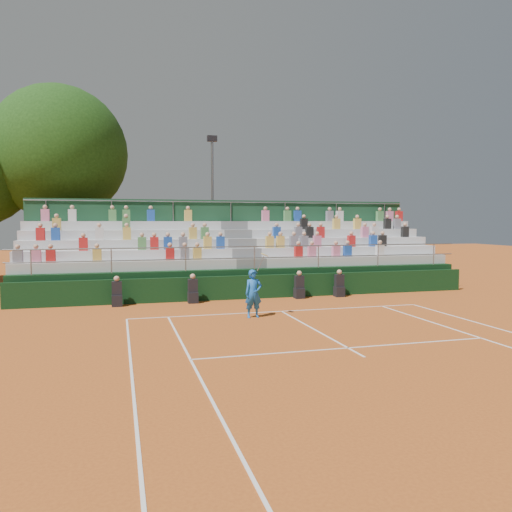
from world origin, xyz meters
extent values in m
plane|color=#BD591F|center=(0.00, 0.00, 0.00)|extent=(90.00, 90.00, 0.00)
cube|color=white|center=(0.00, 0.00, 0.01)|extent=(11.00, 0.06, 0.01)
cube|color=white|center=(-4.11, -11.88, 0.01)|extent=(0.06, 23.76, 0.01)
cube|color=white|center=(0.00, -3.20, 0.01)|extent=(0.06, 6.40, 0.01)
cube|color=white|center=(0.00, -5.49, 0.01)|extent=(8.22, 0.06, 0.01)
cube|color=black|center=(0.00, 3.20, 0.50)|extent=(20.00, 0.15, 1.00)
cube|color=black|center=(-5.81, 2.75, 0.22)|extent=(0.40, 0.40, 0.44)
cube|color=black|center=(-5.81, 2.75, 0.70)|extent=(0.38, 0.25, 0.55)
sphere|color=tan|center=(-5.81, 2.75, 1.08)|extent=(0.22, 0.22, 0.22)
cube|color=black|center=(-2.85, 2.75, 0.22)|extent=(0.40, 0.40, 0.44)
cube|color=black|center=(-2.85, 2.75, 0.70)|extent=(0.38, 0.25, 0.55)
sphere|color=tan|center=(-2.85, 2.75, 1.08)|extent=(0.22, 0.22, 0.22)
cube|color=black|center=(1.71, 2.75, 0.22)|extent=(0.40, 0.40, 0.44)
cube|color=black|center=(1.71, 2.75, 0.70)|extent=(0.38, 0.25, 0.55)
sphere|color=tan|center=(1.71, 2.75, 1.08)|extent=(0.22, 0.22, 0.22)
cube|color=black|center=(3.57, 2.75, 0.22)|extent=(0.40, 0.40, 0.44)
cube|color=black|center=(3.57, 2.75, 0.70)|extent=(0.38, 0.25, 0.55)
sphere|color=tan|center=(3.57, 2.75, 1.08)|extent=(0.22, 0.22, 0.22)
cube|color=black|center=(0.00, 6.30, 0.60)|extent=(20.00, 5.20, 1.20)
cube|color=silver|center=(-5.35, 4.62, 1.41)|extent=(9.30, 0.85, 0.42)
cube|color=silver|center=(5.35, 4.62, 1.41)|extent=(9.30, 0.85, 0.42)
cube|color=slate|center=(0.00, 4.62, 1.41)|extent=(1.40, 0.85, 0.42)
cube|color=silver|center=(-5.35, 5.47, 1.83)|extent=(9.30, 0.85, 0.42)
cube|color=silver|center=(5.35, 5.47, 1.83)|extent=(9.30, 0.85, 0.42)
cube|color=slate|center=(0.00, 5.47, 1.83)|extent=(1.40, 0.85, 0.42)
cube|color=silver|center=(-5.35, 6.33, 2.25)|extent=(9.30, 0.85, 0.42)
cube|color=silver|center=(5.35, 6.33, 2.25)|extent=(9.30, 0.85, 0.42)
cube|color=slate|center=(0.00, 6.33, 2.25)|extent=(1.40, 0.85, 0.42)
cube|color=silver|center=(-5.35, 7.17, 2.67)|extent=(9.30, 0.85, 0.42)
cube|color=silver|center=(5.35, 7.17, 2.67)|extent=(9.30, 0.85, 0.42)
cube|color=slate|center=(0.00, 7.17, 2.67)|extent=(1.40, 0.85, 0.42)
cube|color=silver|center=(-5.35, 8.03, 3.09)|extent=(9.30, 0.85, 0.42)
cube|color=silver|center=(5.35, 8.03, 3.09)|extent=(9.30, 0.85, 0.42)
cube|color=slate|center=(0.00, 8.03, 3.09)|extent=(1.40, 0.85, 0.42)
cube|color=#1A4429|center=(0.00, 8.55, 2.20)|extent=(20.00, 0.12, 4.40)
cylinder|color=gray|center=(0.00, 3.75, 2.20)|extent=(20.00, 0.05, 0.05)
cylinder|color=gray|center=(0.00, 8.45, 4.30)|extent=(20.00, 0.05, 0.05)
cube|color=slate|center=(-9.59, 4.47, 1.90)|extent=(0.36, 0.24, 0.56)
cube|color=pink|center=(-8.91, 4.47, 1.90)|extent=(0.36, 0.24, 0.56)
cube|color=red|center=(-8.37, 4.47, 1.90)|extent=(0.36, 0.24, 0.56)
cube|color=gold|center=(-6.57, 4.47, 1.90)|extent=(0.36, 0.24, 0.56)
cube|color=red|center=(-3.58, 4.47, 1.90)|extent=(0.36, 0.24, 0.56)
cube|color=slate|center=(-2.94, 4.47, 1.90)|extent=(0.36, 0.24, 0.56)
cube|color=gold|center=(-2.40, 4.47, 1.90)|extent=(0.36, 0.24, 0.56)
cube|color=red|center=(-7.16, 5.32, 2.32)|extent=(0.36, 0.24, 0.56)
cube|color=#4C8C4C|center=(-4.71, 5.32, 2.32)|extent=(0.36, 0.24, 0.56)
cube|color=red|center=(-4.18, 5.32, 2.32)|extent=(0.36, 0.24, 0.56)
cube|color=#1E4CB2|center=(-3.58, 5.32, 2.32)|extent=(0.36, 0.24, 0.56)
cube|color=slate|center=(-2.90, 5.32, 2.32)|extent=(0.36, 0.24, 0.56)
cube|color=gold|center=(-1.79, 5.32, 2.32)|extent=(0.36, 0.24, 0.56)
cube|color=#1E4CB2|center=(-1.19, 5.32, 2.32)|extent=(0.36, 0.24, 0.56)
cube|color=red|center=(-8.96, 6.17, 2.74)|extent=(0.36, 0.24, 0.56)
cube|color=#1E4CB2|center=(-8.35, 6.17, 2.74)|extent=(0.36, 0.24, 0.56)
cube|color=silver|center=(-6.52, 6.17, 2.74)|extent=(0.36, 0.24, 0.56)
cube|color=gold|center=(-5.34, 6.17, 2.74)|extent=(0.36, 0.24, 0.56)
cube|color=gold|center=(-2.34, 6.17, 2.74)|extent=(0.36, 0.24, 0.56)
cube|color=#4C8C4C|center=(-1.77, 6.17, 2.74)|extent=(0.36, 0.24, 0.56)
cube|color=gold|center=(-8.39, 7.02, 3.16)|extent=(0.36, 0.24, 0.56)
cube|color=#4C8C4C|center=(-5.34, 7.02, 3.16)|extent=(0.36, 0.24, 0.56)
cube|color=pink|center=(-8.97, 7.88, 3.58)|extent=(0.36, 0.24, 0.56)
cube|color=silver|center=(-7.78, 7.88, 3.58)|extent=(0.36, 0.24, 0.56)
cube|color=#4C8C4C|center=(-5.96, 7.88, 3.58)|extent=(0.36, 0.24, 0.56)
cube|color=#4C8C4C|center=(-5.32, 7.88, 3.58)|extent=(0.36, 0.24, 0.56)
cube|color=#1E4CB2|center=(-4.15, 7.88, 3.58)|extent=(0.36, 0.24, 0.56)
cube|color=gold|center=(-2.32, 7.88, 3.58)|extent=(0.36, 0.24, 0.56)
cube|color=red|center=(2.30, 4.47, 1.90)|extent=(0.36, 0.24, 0.56)
cube|color=pink|center=(2.97, 4.47, 1.90)|extent=(0.36, 0.24, 0.56)
cube|color=pink|center=(4.19, 4.47, 1.90)|extent=(0.36, 0.24, 0.56)
cube|color=#1E4CB2|center=(4.78, 4.47, 1.90)|extent=(0.36, 0.24, 0.56)
cube|color=silver|center=(6.51, 4.47, 1.90)|extent=(0.36, 0.24, 0.56)
cube|color=gold|center=(1.17, 5.32, 2.32)|extent=(0.36, 0.24, 0.56)
cube|color=gold|center=(1.71, 5.32, 2.32)|extent=(0.36, 0.24, 0.56)
cube|color=slate|center=(2.38, 5.32, 2.32)|extent=(0.36, 0.24, 0.56)
cube|color=slate|center=(2.91, 5.32, 2.32)|extent=(0.36, 0.24, 0.56)
cube|color=pink|center=(3.58, 5.32, 2.32)|extent=(0.36, 0.24, 0.56)
cube|color=red|center=(5.40, 5.32, 2.32)|extent=(0.36, 0.24, 0.56)
cube|color=#1E4CB2|center=(6.59, 5.32, 2.32)|extent=(0.36, 0.24, 0.56)
cube|color=black|center=(7.12, 5.32, 2.32)|extent=(0.36, 0.24, 0.56)
cube|color=#1E4CB2|center=(1.79, 6.17, 2.74)|extent=(0.36, 0.24, 0.56)
cube|color=slate|center=(2.91, 6.17, 2.74)|extent=(0.36, 0.24, 0.56)
cube|color=black|center=(3.52, 6.17, 2.74)|extent=(0.36, 0.24, 0.56)
cube|color=red|center=(4.12, 6.17, 2.74)|extent=(0.36, 0.24, 0.56)
cube|color=pink|center=(6.57, 6.17, 2.74)|extent=(0.36, 0.24, 0.56)
cube|color=silver|center=(7.11, 6.17, 2.74)|extent=(0.36, 0.24, 0.56)
cube|color=black|center=(8.92, 6.17, 2.74)|extent=(0.36, 0.24, 0.56)
cube|color=black|center=(3.54, 7.02, 3.16)|extent=(0.36, 0.24, 0.56)
cube|color=gold|center=(5.37, 7.02, 3.16)|extent=(0.36, 0.24, 0.56)
cube|color=gold|center=(6.57, 7.02, 3.16)|extent=(0.36, 0.24, 0.56)
cube|color=black|center=(8.37, 7.02, 3.16)|extent=(0.36, 0.24, 0.56)
cube|color=slate|center=(8.95, 7.02, 3.16)|extent=(0.36, 0.24, 0.56)
cube|color=pink|center=(1.72, 7.88, 3.58)|extent=(0.36, 0.24, 0.56)
cube|color=#4C8C4C|center=(2.93, 7.88, 3.58)|extent=(0.36, 0.24, 0.56)
cube|color=#1E4CB2|center=(3.50, 7.88, 3.58)|extent=(0.36, 0.24, 0.56)
cube|color=slate|center=(5.35, 7.88, 3.58)|extent=(0.36, 0.24, 0.56)
cube|color=silver|center=(5.94, 7.88, 3.58)|extent=(0.36, 0.24, 0.56)
cube|color=#4C8C4C|center=(8.38, 7.88, 3.58)|extent=(0.36, 0.24, 0.56)
cube|color=pink|center=(8.99, 7.88, 3.58)|extent=(0.36, 0.24, 0.56)
cube|color=red|center=(9.59, 7.88, 3.58)|extent=(0.36, 0.24, 0.56)
imported|color=blue|center=(-1.29, -0.83, 0.82)|extent=(0.61, 0.42, 1.65)
cylinder|color=gray|center=(-1.04, -0.83, 1.85)|extent=(0.26, 0.03, 0.51)
cylinder|color=#E5D866|center=(-0.89, -0.83, 2.15)|extent=(0.26, 0.28, 0.14)
cylinder|color=#342212|center=(-8.77, 12.39, 2.04)|extent=(0.50, 0.50, 4.09)
sphere|color=#17380F|center=(-8.77, 12.39, 7.03)|extent=(7.36, 7.36, 7.36)
cylinder|color=gray|center=(-0.12, 13.08, 4.06)|extent=(0.16, 0.16, 8.13)
cube|color=black|center=(-0.12, 13.08, 8.30)|extent=(0.60, 0.25, 0.35)
camera|label=1|loc=(-5.72, -17.15, 3.30)|focal=35.00mm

